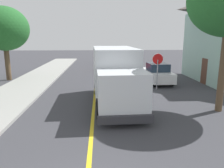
{
  "coord_description": "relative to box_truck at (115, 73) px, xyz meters",
  "views": [
    {
      "loc": [
        0.38,
        -3.79,
        3.85
      ],
      "look_at": [
        1.0,
        7.4,
        1.4
      ],
      "focal_mm": 34.92,
      "sensor_mm": 36.0,
      "label": 1
    }
  ],
  "objects": [
    {
      "name": "parked_van_across",
      "position": [
        3.94,
        5.51,
        -0.97
      ],
      "size": [
        1.96,
        4.46,
        1.67
      ],
      "color": "silver",
      "rests_on": "ground"
    },
    {
      "name": "street_tree_down_block",
      "position": [
        -9.13,
        7.38,
        2.73
      ],
      "size": [
        4.21,
        4.21,
        6.41
      ],
      "color": "brown",
      "rests_on": "ground"
    },
    {
      "name": "parked_car_near",
      "position": [
        0.98,
        6.63,
        -0.97
      ],
      "size": [
        1.88,
        4.43,
        1.67
      ],
      "color": "#2D4793",
      "rests_on": "ground"
    },
    {
      "name": "stop_sign",
      "position": [
        3.3,
        3.13,
        0.09
      ],
      "size": [
        0.8,
        0.1,
        2.65
      ],
      "color": "gray",
      "rests_on": "ground"
    },
    {
      "name": "parked_car_far",
      "position": [
        0.34,
        18.51,
        -0.97
      ],
      "size": [
        1.96,
        4.46,
        1.67
      ],
      "color": "black",
      "rests_on": "ground"
    },
    {
      "name": "centre_line_yellow",
      "position": [
        -1.26,
        1.34,
        -1.76
      ],
      "size": [
        0.16,
        56.0,
        0.01
      ],
      "primitive_type": "cube",
      "color": "gold",
      "rests_on": "ground"
    },
    {
      "name": "parked_car_mid",
      "position": [
        0.41,
        12.84,
        -0.97
      ],
      "size": [
        1.92,
        4.45,
        1.67
      ],
      "color": "maroon",
      "rests_on": "ground"
    },
    {
      "name": "box_truck",
      "position": [
        0.0,
        0.0,
        0.0
      ],
      "size": [
        2.71,
        7.28,
        3.2
      ],
      "color": "silver",
      "rests_on": "ground"
    },
    {
      "name": "parked_car_furthest",
      "position": [
        0.88,
        24.92,
        -0.97
      ],
      "size": [
        1.96,
        4.46,
        1.67
      ],
      "color": "silver",
      "rests_on": "ground"
    }
  ]
}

